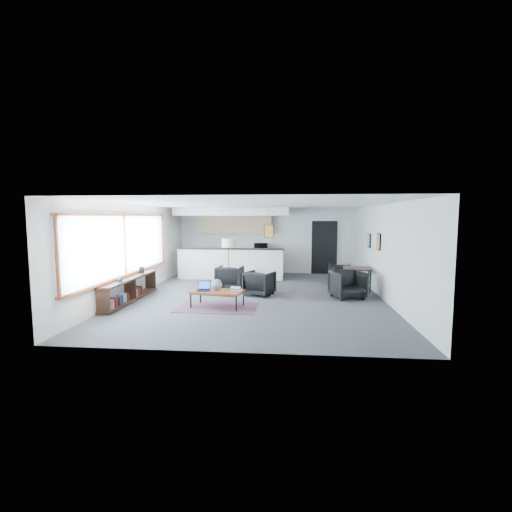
# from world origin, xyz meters

# --- Properties ---
(room) EXTENTS (7.02, 9.02, 2.62)m
(room) POSITION_xyz_m (0.00, 0.00, 1.30)
(room) COLOR #464649
(room) RESTS_ON ground
(window) EXTENTS (0.10, 5.95, 1.66)m
(window) POSITION_xyz_m (-3.46, -0.90, 1.46)
(window) COLOR #8CBFFF
(window) RESTS_ON room
(console) EXTENTS (0.35, 3.00, 0.80)m
(console) POSITION_xyz_m (-3.30, -1.05, 0.33)
(console) COLOR black
(console) RESTS_ON floor
(kitchenette) EXTENTS (4.20, 1.96, 2.60)m
(kitchenette) POSITION_xyz_m (-1.20, 3.71, 1.38)
(kitchenette) COLOR white
(kitchenette) RESTS_ON floor
(doorway) EXTENTS (1.10, 0.12, 2.15)m
(doorway) POSITION_xyz_m (2.30, 4.42, 1.07)
(doorway) COLOR black
(doorway) RESTS_ON room
(track_light) EXTENTS (1.60, 0.07, 0.15)m
(track_light) POSITION_xyz_m (-0.59, 2.20, 2.53)
(track_light) COLOR silver
(track_light) RESTS_ON room
(wall_art_lower) EXTENTS (0.03, 0.38, 0.48)m
(wall_art_lower) POSITION_xyz_m (3.47, 0.40, 1.55)
(wall_art_lower) COLOR black
(wall_art_lower) RESTS_ON room
(wall_art_upper) EXTENTS (0.03, 0.34, 0.44)m
(wall_art_upper) POSITION_xyz_m (3.47, 1.70, 1.50)
(wall_art_upper) COLOR black
(wall_art_upper) RESTS_ON room
(kilim_rug) EXTENTS (2.02, 1.40, 0.01)m
(kilim_rug) POSITION_xyz_m (-0.84, -1.43, 0.01)
(kilim_rug) COLOR #4F2C3D
(kilim_rug) RESTS_ON floor
(coffee_table) EXTENTS (1.38, 0.90, 0.42)m
(coffee_table) POSITION_xyz_m (-0.84, -1.43, 0.39)
(coffee_table) COLOR brown
(coffee_table) RESTS_ON floor
(laptop) EXTENTS (0.33, 0.27, 0.22)m
(laptop) POSITION_xyz_m (-1.19, -1.41, 0.48)
(laptop) COLOR black
(laptop) RESTS_ON coffee_table
(ceramic_pot) EXTENTS (0.28, 0.28, 0.28)m
(ceramic_pot) POSITION_xyz_m (-0.87, -1.38, 0.56)
(ceramic_pot) COLOR gray
(ceramic_pot) RESTS_ON coffee_table
(book_stack) EXTENTS (0.29, 0.24, 0.09)m
(book_stack) POSITION_xyz_m (-0.39, -1.39, 0.46)
(book_stack) COLOR silver
(book_stack) RESTS_ON coffee_table
(coaster) EXTENTS (0.10, 0.10, 0.01)m
(coaster) POSITION_xyz_m (-0.73, -1.70, 0.42)
(coaster) COLOR #E5590C
(coaster) RESTS_ON coffee_table
(armchair_left) EXTENTS (0.84, 0.80, 0.79)m
(armchair_left) POSITION_xyz_m (-0.93, 0.96, 0.40)
(armchair_left) COLOR black
(armchair_left) RESTS_ON floor
(armchair_right) EXTENTS (0.95, 0.93, 0.77)m
(armchair_right) POSITION_xyz_m (0.08, 0.10, 0.38)
(armchair_right) COLOR black
(armchair_right) RESTS_ON floor
(floor_lamp) EXTENTS (0.52, 0.52, 1.54)m
(floor_lamp) POSITION_xyz_m (-1.08, 1.74, 1.34)
(floor_lamp) COLOR black
(floor_lamp) RESTS_ON floor
(dining_table) EXTENTS (0.95, 0.95, 0.71)m
(dining_table) POSITION_xyz_m (3.00, 1.04, 0.64)
(dining_table) COLOR black
(dining_table) RESTS_ON floor
(dining_chair_near) EXTENTS (0.87, 0.84, 0.72)m
(dining_chair_near) POSITION_xyz_m (2.56, -0.10, 0.36)
(dining_chair_near) COLOR black
(dining_chair_near) RESTS_ON floor
(dining_chair_far) EXTENTS (0.67, 0.63, 0.63)m
(dining_chair_far) POSITION_xyz_m (2.63, 2.24, 0.32)
(dining_chair_far) COLOR black
(dining_chair_far) RESTS_ON floor
(microwave) EXTENTS (0.55, 0.34, 0.35)m
(microwave) POSITION_xyz_m (-0.21, 4.15, 1.11)
(microwave) COLOR black
(microwave) RESTS_ON kitchenette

